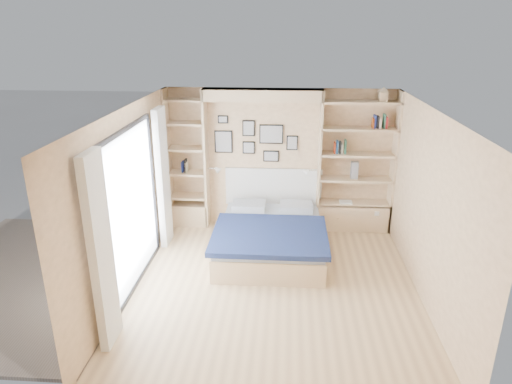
{
  "coord_description": "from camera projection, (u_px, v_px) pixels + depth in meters",
  "views": [
    {
      "loc": [
        0.14,
        -5.64,
        3.51
      ],
      "look_at": [
        -0.33,
        0.9,
        1.1
      ],
      "focal_mm": 32.0,
      "sensor_mm": 36.0,
      "label": 1
    }
  ],
  "objects": [
    {
      "name": "deck_chair",
      "position": [
        101.0,
        240.0,
        6.96
      ],
      "size": [
        0.82,
        1.0,
        0.87
      ],
      "rotation": [
        0.0,
        0.0,
        -0.42
      ],
      "color": "tan",
      "rests_on": "ground"
    },
    {
      "name": "shelf_decor",
      "position": [
        344.0,
        138.0,
        7.78
      ],
      "size": [
        3.53,
        0.23,
        2.03
      ],
      "color": "#A03115",
      "rests_on": "ground"
    },
    {
      "name": "bed",
      "position": [
        271.0,
        237.0,
        7.38
      ],
      "size": [
        1.75,
        2.29,
        1.07
      ],
      "color": "#CBB084",
      "rests_on": "ground"
    },
    {
      "name": "reading_lamps",
      "position": [
        262.0,
        170.0,
        8.01
      ],
      "size": [
        1.92,
        0.12,
        0.15
      ],
      "color": "silver",
      "rests_on": "ground"
    },
    {
      "name": "deck",
      "position": [
        31.0,
        277.0,
        6.74
      ],
      "size": [
        3.2,
        4.0,
        0.05
      ],
      "primitive_type": "cube",
      "color": "#6F5F52",
      "rests_on": "ground"
    },
    {
      "name": "photo_gallery",
      "position": [
        254.0,
        139.0,
        8.06
      ],
      "size": [
        1.48,
        0.02,
        0.82
      ],
      "color": "black",
      "rests_on": "ground"
    },
    {
      "name": "room_shell",
      "position": [
        255.0,
        180.0,
        7.58
      ],
      "size": [
        4.5,
        4.5,
        4.5
      ],
      "color": "#E4BC8D",
      "rests_on": "ground"
    },
    {
      "name": "ground",
      "position": [
        274.0,
        286.0,
        6.5
      ],
      "size": [
        4.5,
        4.5,
        0.0
      ],
      "primitive_type": "plane",
      "color": "tan",
      "rests_on": "ground"
    }
  ]
}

